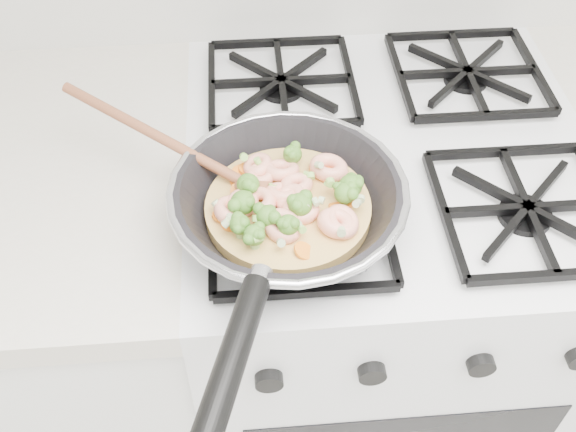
{
  "coord_description": "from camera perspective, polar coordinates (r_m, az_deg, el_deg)",
  "views": [
    {
      "loc": [
        -0.21,
        0.98,
        1.55
      ],
      "look_at": [
        -0.16,
        1.55,
        0.93
      ],
      "focal_mm": 41.57,
      "sensor_mm": 36.0,
      "label": 1
    }
  ],
  "objects": [
    {
      "name": "skillet",
      "position": [
        0.82,
        -0.21,
        1.02
      ],
      "size": [
        0.44,
        0.51,
        0.1
      ],
      "rotation": [
        0.0,
        0.0,
        0.09
      ],
      "color": "black",
      "rests_on": "stove"
    },
    {
      "name": "stove",
      "position": [
        1.32,
        6.63,
        -8.55
      ],
      "size": [
        0.6,
        0.6,
        0.92
      ],
      "color": "white",
      "rests_on": "ground"
    }
  ]
}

